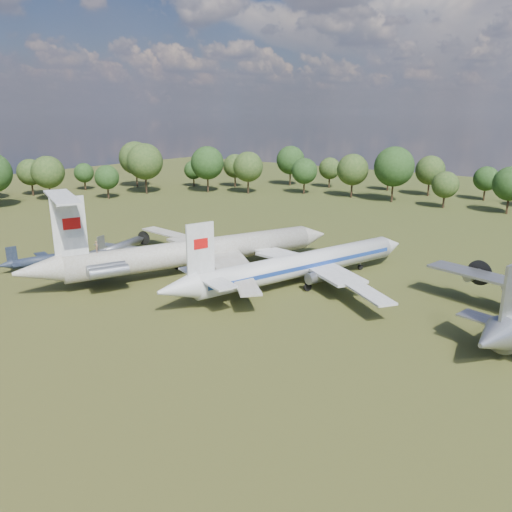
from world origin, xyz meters
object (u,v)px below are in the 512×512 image
Objects in this scene: tu104_jet at (301,269)px; small_prop_northwest at (121,249)px; small_prop_west at (45,262)px; person_on_il62 at (97,247)px; il62_airliner at (197,256)px.

small_prop_northwest is at bearing -151.87° from tu104_jet.
small_prop_west is 12.57m from small_prop_northwest.
person_on_il62 is at bearing -121.26° from tu104_jet.
person_on_il62 is (14.81, -0.50, 4.96)m from small_prop_west.
person_on_il62 reaches higher than tu104_jet.
small_prop_northwest is (-32.95, -5.79, -1.21)m from tu104_jet.
il62_airliner is 17.45m from small_prop_northwest.
tu104_jet is at bearing 41.88° from il62_airliner.
il62_airliner is at bearing -143.84° from tu104_jet.
tu104_jet is at bearing -99.57° from person_on_il62.
small_prop_west is (-20.71, -12.84, -1.54)m from il62_airliner.
tu104_jet is at bearing 42.02° from small_prop_west.
small_prop_northwest is at bearing 90.32° from small_prop_west.
il62_airliner reaches higher than small_prop_northwest.
tu104_jet reaches higher than small_prop_northwest.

